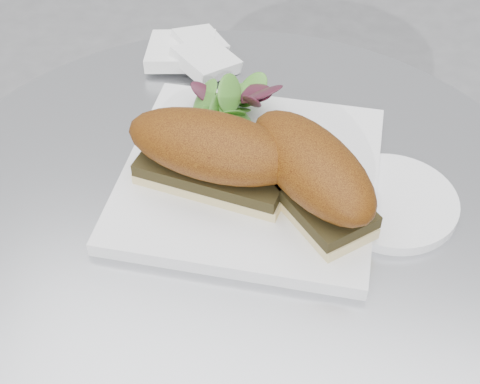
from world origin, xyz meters
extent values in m
cylinder|color=#A4A7AB|center=(0.00, 0.00, 0.72)|extent=(0.70, 0.70, 0.02)
cube|color=white|center=(0.00, 0.04, 0.74)|extent=(0.28, 0.28, 0.02)
cube|color=beige|center=(-0.03, 0.02, 0.75)|extent=(0.16, 0.08, 0.01)
cube|color=black|center=(-0.03, 0.02, 0.77)|extent=(0.16, 0.08, 0.01)
ellipsoid|color=#653809|center=(-0.03, 0.02, 0.80)|extent=(0.19, 0.10, 0.06)
cube|color=beige|center=(0.07, 0.01, 0.75)|extent=(0.15, 0.15, 0.01)
cube|color=black|center=(0.07, 0.01, 0.77)|extent=(0.15, 0.15, 0.01)
ellipsoid|color=#653809|center=(0.07, 0.01, 0.80)|extent=(0.18, 0.18, 0.06)
cylinder|color=white|center=(0.16, 0.05, 0.74)|extent=(0.14, 0.14, 0.01)
camera|label=1|loc=(0.12, -0.46, 1.23)|focal=50.00mm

